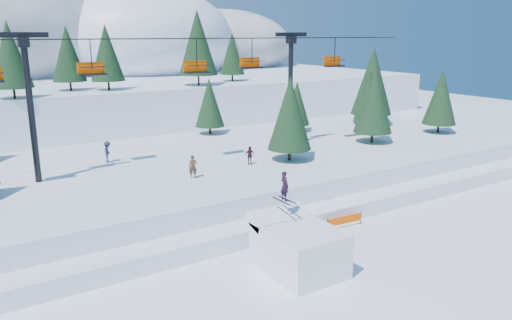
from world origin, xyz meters
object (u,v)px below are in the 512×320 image
chairlift (169,78)px  banner_far (347,210)px  jump_kicker (298,247)px  banner_near (345,220)px

chairlift → banner_far: 17.03m
jump_kicker → banner_near: (6.40, 3.24, -0.81)m
banner_near → banner_far: size_ratio=1.03×
chairlift → banner_near: chairlift is taller
jump_kicker → banner_far: size_ratio=1.91×
chairlift → banner_far: bearing=-57.4°
jump_kicker → chairlift: bearing=90.1°
banner_near → chairlift: bearing=115.2°
chairlift → banner_far: chairlift is taller
jump_kicker → chairlift: size_ratio=0.12×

